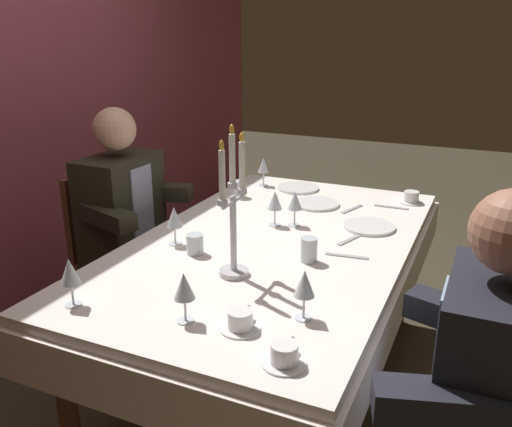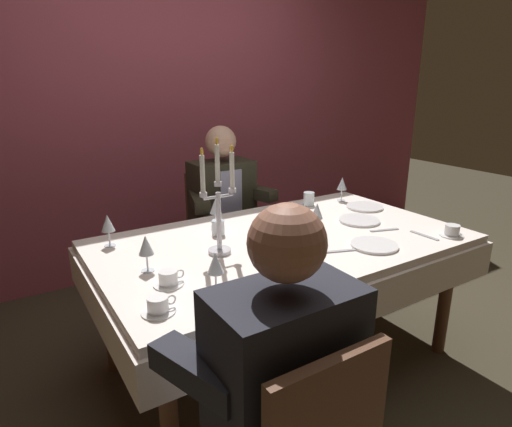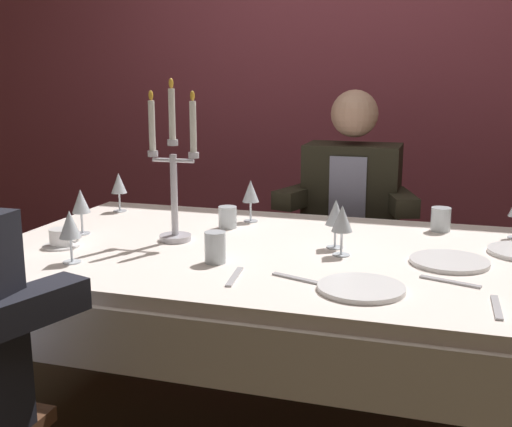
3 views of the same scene
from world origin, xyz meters
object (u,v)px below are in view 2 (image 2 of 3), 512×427
Objects in this scene: wine_glass_4 at (216,207)px; seated_diner_1 at (222,198)px; dinner_plate_2 at (365,207)px; wine_glass_1 at (215,264)px; wine_glass_5 at (317,212)px; wine_glass_6 at (342,184)px; dinner_plate_0 at (359,220)px; wine_glass_3 at (108,224)px; coffee_cup_2 at (158,306)px; dinner_plate_1 at (374,245)px; coffee_cup_0 at (452,231)px; water_tumbler_1 at (218,227)px; dining_table at (283,259)px; wine_glass_2 at (302,209)px; water_tumbler_0 at (309,199)px; seated_diner_0 at (285,375)px; wine_glass_0 at (146,246)px; candelabra at (219,209)px; water_tumbler_2 at (284,248)px.

wine_glass_4 is 0.13× the size of seated_diner_1.
seated_diner_1 reaches higher than dinner_plate_2.
wine_glass_5 is at bearing 22.45° from wine_glass_1.
wine_glass_6 is at bearing -37.81° from seated_diner_1.
dinner_plate_0 is 1.45× the size of wine_glass_3.
wine_glass_1 reaches higher than coffee_cup_2.
coffee_cup_2 is (-1.59, -0.54, 0.02)m from dinner_plate_2.
dinner_plate_1 is at bearing 0.07° from wine_glass_1.
dinner_plate_2 is 1.01m from wine_glass_4.
coffee_cup_0 is 0.11× the size of seated_diner_1.
dinner_plate_1 is at bearing 166.50° from coffee_cup_0.
wine_glass_6 reaches higher than water_tumbler_1.
wine_glass_6 is at bearing 0.18° from wine_glass_3.
seated_diner_1 is (0.10, 0.89, 0.11)m from dining_table.
dinner_plate_0 is at bearing -1.26° from dining_table.
wine_glass_2 is 1.24× the size of coffee_cup_2.
water_tumbler_0 is 0.07× the size of seated_diner_0.
wine_glass_0 is 1.87× the size of water_tumbler_0.
seated_diner_1 reaches higher than wine_glass_5.
dinner_plate_0 reaches higher than dining_table.
seated_diner_1 is (0.84, 0.90, -0.12)m from wine_glass_0.
wine_glass_6 is 1.24× the size of coffee_cup_0.
dinner_plate_1 is at bearing -17.13° from wine_glass_0.
wine_glass_1 reaches higher than coffee_cup_0.
wine_glass_3 is 0.13× the size of seated_diner_0.
candelabra is 0.99m from water_tumbler_0.
water_tumbler_1 is at bearing 104.81° from water_tumbler_2.
wine_glass_2 is at bearing -20.59° from water_tumbler_1.
wine_glass_1 is 1.31m from water_tumbler_0.
dinner_plate_1 is at bearing -44.36° from water_tumbler_1.
dinner_plate_2 is 1.77× the size of coffee_cup_0.
dining_table is at bearing -96.47° from seated_diner_1.
wine_glass_3 is at bearing 164.83° from water_tumbler_1.
wine_glass_5 is at bearing -67.10° from wine_glass_2.
wine_glass_5 is 1.09m from coffee_cup_2.
candelabra is 0.35m from water_tumbler_2.
dinner_plate_2 is 0.98m from seated_diner_1.
wine_glass_4 is (0.36, 0.69, 0.00)m from wine_glass_1.
wine_glass_5 reaches higher than coffee_cup_2.
dinner_plate_1 is (0.69, -0.33, -0.22)m from candelabra.
coffee_cup_2 is at bearing -149.24° from water_tumbler_0.
water_tumbler_0 is 0.79m from water_tumbler_1.
wine_glass_3 reaches higher than dinner_plate_0.
seated_diner_0 is (-0.42, -1.24, -0.12)m from wine_glass_4.
wine_glass_0 is 0.13× the size of seated_diner_0.
wine_glass_1 is 0.84m from wine_glass_5.
wine_glass_6 is 0.83m from coffee_cup_0.
coffee_cup_2 is at bearing -132.56° from water_tumbler_1.
candelabra reaches higher than seated_diner_0.
dinner_plate_2 is at bearing -7.34° from wine_glass_3.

